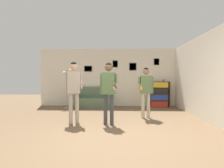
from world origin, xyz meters
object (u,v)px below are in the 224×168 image
object	(u,v)px
person_watcher_holding_cup	(146,87)
bottle_on_floor	(79,107)
bookshelf	(159,94)
couch	(93,101)
floor_lamp	(67,82)
person_player_foreground_left	(74,85)
person_player_foreground_center	(109,86)
drinking_cup	(164,80)

from	to	relation	value
person_watcher_holding_cup	bottle_on_floor	world-z (taller)	person_watcher_holding_cup
bookshelf	bottle_on_floor	world-z (taller)	bookshelf
couch	floor_lamp	size ratio (longest dim) A/B	0.94
person_watcher_holding_cup	person_player_foreground_left	bearing A→B (deg)	-160.72
bookshelf	person_player_foreground_center	world-z (taller)	person_player_foreground_center
couch	bookshelf	distance (m)	3.02
bookshelf	person_player_foreground_left	world-z (taller)	person_player_foreground_left
drinking_cup	person_player_foreground_left	bearing A→B (deg)	-137.45
couch	floor_lamp	world-z (taller)	floor_lamp
floor_lamp	drinking_cup	distance (m)	4.33
couch	person_player_foreground_left	size ratio (longest dim) A/B	0.91
floor_lamp	person_player_foreground_left	world-z (taller)	person_player_foreground_left
floor_lamp	bottle_on_floor	size ratio (longest dim) A/B	6.04
couch	person_watcher_holding_cup	bearing A→B (deg)	-45.82
floor_lamp	drinking_cup	xyz separation A→B (m)	(4.31, 0.47, 0.05)
drinking_cup	couch	bearing A→B (deg)	-176.51
couch	floor_lamp	xyz separation A→B (m)	(-1.10, -0.28, 0.86)
person_watcher_holding_cup	bottle_on_floor	size ratio (longest dim) A/B	5.83
person_player_foreground_left	bottle_on_floor	distance (m)	2.47
person_player_foreground_left	drinking_cup	distance (m)	4.54
couch	floor_lamp	distance (m)	1.43
couch	floor_lamp	bearing A→B (deg)	-165.92
couch	person_player_foreground_center	bearing A→B (deg)	-73.58
person_player_foreground_center	person_watcher_holding_cup	bearing A→B (deg)	36.32
person_player_foreground_left	person_watcher_holding_cup	xyz separation A→B (m)	(2.19, 0.76, -0.09)
floor_lamp	person_player_foreground_center	world-z (taller)	person_player_foreground_center
bookshelf	drinking_cup	xyz separation A→B (m)	(0.20, -0.00, 0.63)
drinking_cup	bookshelf	bearing A→B (deg)	180.00
person_player_foreground_center	floor_lamp	bearing A→B (deg)	126.29
person_player_foreground_center	person_watcher_holding_cup	size ratio (longest dim) A/B	1.05
person_player_foreground_center	bottle_on_floor	distance (m)	2.87
person_player_foreground_center	bottle_on_floor	world-z (taller)	person_player_foreground_center
person_player_foreground_left	bottle_on_floor	xyz separation A→B (m)	(-0.37, 2.23, -1.00)
person_player_foreground_left	person_watcher_holding_cup	world-z (taller)	person_player_foreground_left
floor_lamp	bookshelf	bearing A→B (deg)	6.56
person_player_foreground_left	drinking_cup	size ratio (longest dim) A/B	18.41
bookshelf	person_player_foreground_left	xyz separation A→B (m)	(-3.14, -3.07, 0.53)
person_watcher_holding_cup	drinking_cup	size ratio (longest dim) A/B	17.19
bookshelf	drinking_cup	size ratio (longest dim) A/B	12.02
floor_lamp	person_player_foreground_center	xyz separation A→B (m)	(1.98, -2.69, -0.08)
floor_lamp	person_player_foreground_center	bearing A→B (deg)	-53.71
bookshelf	person_watcher_holding_cup	world-z (taller)	person_watcher_holding_cup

